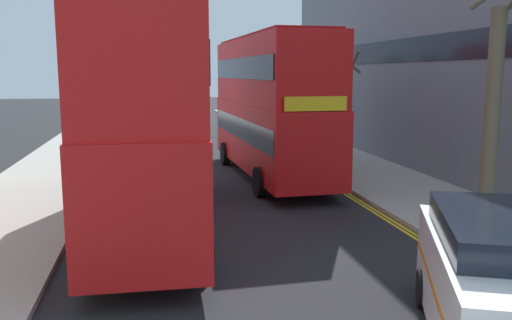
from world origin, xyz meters
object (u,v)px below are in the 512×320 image
at_px(double_decker_bus_away, 147,118).
at_px(double_decker_bus_oncoming, 270,103).
at_px(taxi_minivan, 500,288).
at_px(pedestrian_far, 310,141).

relative_size(double_decker_bus_away, double_decker_bus_oncoming, 1.00).
xyz_separation_m(double_decker_bus_oncoming, taxi_minivan, (0.32, -14.31, -1.96)).
bearing_deg(pedestrian_far, taxi_minivan, -97.80).
xyz_separation_m(taxi_minivan, pedestrian_far, (2.42, 17.70, -0.08)).
xyz_separation_m(double_decker_bus_away, double_decker_bus_oncoming, (4.80, 6.52, 0.00)).
bearing_deg(taxi_minivan, pedestrian_far, 82.20).
bearing_deg(pedestrian_far, double_decker_bus_away, -127.26).
bearing_deg(taxi_minivan, double_decker_bus_oncoming, 91.29).
distance_m(double_decker_bus_away, double_decker_bus_oncoming, 8.09).
distance_m(double_decker_bus_oncoming, pedestrian_far, 4.82).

